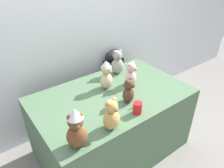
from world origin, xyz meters
The scene contains 14 objects.
ground_plane centered at (0.00, 0.00, 0.00)m, with size 10.00×10.00×0.00m, color gray.
wall_back centered at (0.00, 0.99, 1.30)m, with size 7.00×0.08×2.60m, color silver.
display_table centered at (0.00, 0.25, 0.38)m, with size 1.57×0.98×0.77m, color #4C6B4C.
instrument_case centered at (0.49, 0.87, 0.47)m, with size 0.29×0.15×0.93m.
teddy_bear_blush centered at (0.27, 0.27, 0.89)m, with size 0.17×0.16×0.27m.
teddy_bear_sand centered at (0.03, 0.38, 0.92)m, with size 0.18×0.17×0.31m.
teddy_bear_honey centered at (-0.30, -0.14, 0.90)m, with size 0.16×0.14×0.28m.
teddy_bear_ash centered at (0.32, 0.57, 0.90)m, with size 0.17×0.15×0.29m.
teddy_bear_chestnut centered at (-0.60, -0.14, 0.93)m, with size 0.18×0.17×0.34m.
teddy_bear_cocoa centered at (0.05, 0.06, 0.88)m, with size 0.16×0.15×0.25m.
party_cup_red centered at (0.00, -0.12, 0.82)m, with size 0.08×0.08×0.11m, color red.
name_card_front_left centered at (0.05, -0.05, 0.79)m, with size 0.07×0.01×0.05m, color white.
name_card_front_middle centered at (-0.30, -0.15, 0.79)m, with size 0.07×0.01×0.05m, color white.
name_card_front_right centered at (-0.60, -0.15, 0.79)m, with size 0.07×0.01×0.05m, color white.
Camera 1 is at (-1.07, -1.17, 1.97)m, focal length 34.10 mm.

